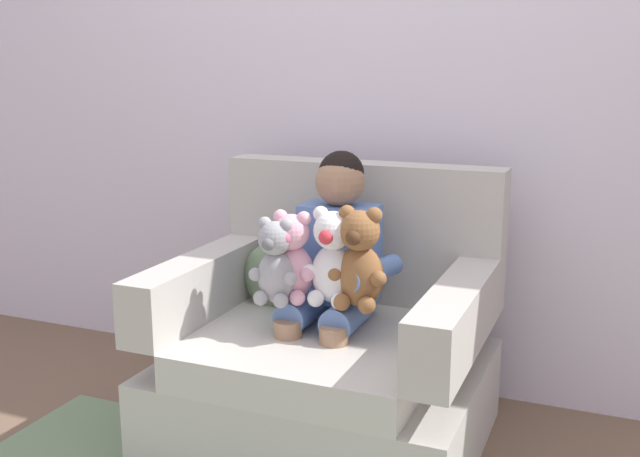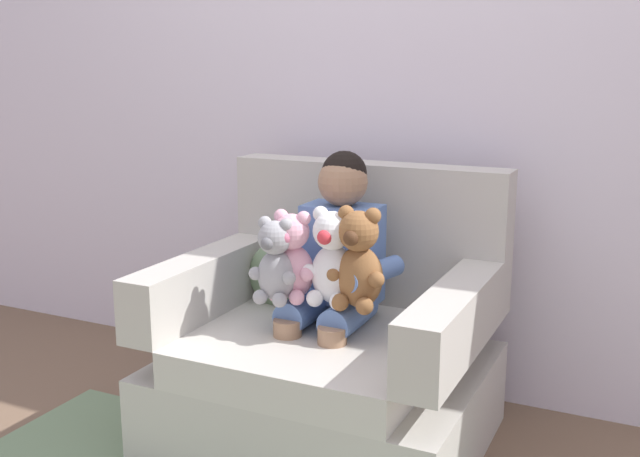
# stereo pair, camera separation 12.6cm
# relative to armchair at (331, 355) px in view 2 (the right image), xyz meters

# --- Properties ---
(ground_plane) EXTENTS (8.00, 8.00, 0.00)m
(ground_plane) POSITION_rel_armchair_xyz_m (0.00, -0.04, -0.30)
(ground_plane) COLOR brown
(back_wall) EXTENTS (6.00, 0.10, 2.60)m
(back_wall) POSITION_rel_armchair_xyz_m (0.00, 0.59, 1.00)
(back_wall) COLOR silver
(back_wall) RESTS_ON ground
(armchair) EXTENTS (1.04, 0.87, 0.93)m
(armchair) POSITION_rel_armchair_xyz_m (0.00, 0.00, 0.00)
(armchair) COLOR #BCB7AD
(armchair) RESTS_ON ground
(seated_child) EXTENTS (0.45, 0.39, 0.82)m
(seated_child) POSITION_rel_armchair_xyz_m (0.00, 0.02, 0.33)
(seated_child) COLOR #597AB7
(seated_child) RESTS_ON armchair
(plush_brown) EXTENTS (0.20, 0.16, 0.33)m
(plush_brown) POSITION_rel_armchair_xyz_m (0.14, -0.11, 0.38)
(plush_brown) COLOR brown
(plush_brown) RESTS_ON armchair
(plush_grey) EXTENTS (0.17, 0.14, 0.28)m
(plush_grey) POSITION_rel_armchair_xyz_m (-0.12, -0.17, 0.36)
(plush_grey) COLOR #9E9EA3
(plush_grey) RESTS_ON armchair
(plush_white) EXTENTS (0.19, 0.15, 0.32)m
(plush_white) POSITION_rel_armchair_xyz_m (0.05, -0.11, 0.37)
(plush_white) COLOR white
(plush_white) RESTS_ON armchair
(plush_pink) EXTENTS (0.18, 0.14, 0.30)m
(plush_pink) POSITION_rel_armchair_xyz_m (-0.08, -0.12, 0.36)
(plush_pink) COLOR #EAA8BC
(plush_pink) RESTS_ON armchair
(throw_pillow) EXTENTS (0.27, 0.13, 0.26)m
(throw_pillow) POSITION_rel_armchair_xyz_m (-0.26, 0.12, 0.22)
(throw_pillow) COLOR slate
(throw_pillow) RESTS_ON armchair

